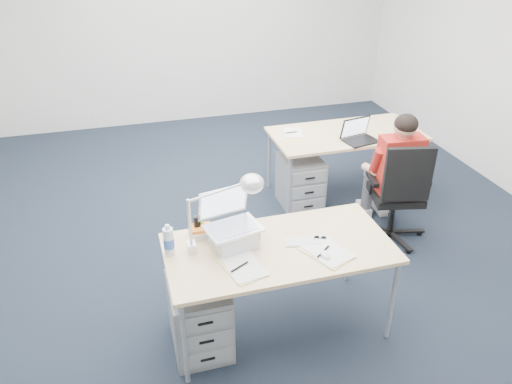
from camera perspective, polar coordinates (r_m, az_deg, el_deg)
The scene contains 24 objects.
floor at distance 4.84m, azimuth 0.51°, elevation -5.82°, with size 7.00×7.00×0.00m, color black.
room at distance 4.10m, azimuth 0.62°, elevation 14.18°, with size 6.02×7.02×2.80m.
desk_near at distance 3.56m, azimuth 2.64°, elevation -6.85°, with size 1.60×0.80×0.73m.
desk_far at distance 5.47m, azimuth 10.22°, elevation 6.25°, with size 1.60×0.80×0.73m.
office_chair at distance 4.93m, azimuth 15.51°, elevation -2.19°, with size 0.79×0.79×1.04m.
seated_person at distance 4.91m, azimuth 15.19°, elevation 2.17°, with size 0.41×0.71×1.25m.
drawer_pedestal_near at distance 3.68m, azimuth -6.45°, elevation -13.91°, with size 0.40×0.50×0.55m, color gray.
drawer_pedestal_far at distance 5.34m, azimuth 5.08°, elevation 1.18°, with size 0.40×0.50×0.55m, color gray.
silver_laptop at distance 3.43m, azimuth -2.65°, elevation -3.42°, with size 0.37×0.29×0.40m, color silver, non-canonical shape.
wireless_keyboard at distance 3.58m, azimuth 5.40°, elevation -5.68°, with size 0.26×0.11×0.01m, color white.
computer_mouse at distance 3.45m, azimuth 7.92°, elevation -7.13°, with size 0.06×0.10×0.04m, color white.
headphones at distance 3.66m, azimuth -3.72°, elevation -4.55°, with size 0.19×0.15×0.03m, color black, non-canonical shape.
can_koozie at distance 3.58m, azimuth 0.01°, elevation -4.71°, with size 0.06×0.06×0.10m, color #121938.
water_bottle at distance 3.44m, azimuth -9.95°, elevation -5.39°, with size 0.07×0.07×0.24m, color silver.
bear_figurine at distance 3.66m, azimuth -6.61°, elevation -3.66°, with size 0.08×0.06×0.15m, color #286F1D, non-canonical shape.
book_stack at distance 3.64m, azimuth -6.26°, elevation -4.48°, with size 0.17×0.13×0.08m, color silver.
cordless_phone at distance 3.62m, azimuth -6.71°, elevation -3.91°, with size 0.04×0.03×0.16m, color black.
papers_left at distance 3.33m, azimuth -1.54°, elevation -8.64°, with size 0.22×0.32×0.01m, color #D6CE7B.
papers_right at distance 3.50m, azimuth 8.03°, elevation -6.83°, with size 0.23×0.34×0.01m, color #D6CE7B.
sunglasses at distance 3.62m, azimuth 7.34°, elevation -5.27°, with size 0.09×0.04×0.02m, color black, non-canonical shape.
desk_lamp at distance 3.38m, azimuth -4.84°, elevation -2.45°, with size 0.49×0.18×0.56m, color silver, non-canonical shape.
dark_laptop at distance 5.21m, azimuth 12.03°, elevation 6.87°, with size 0.33×0.32×0.24m, color black, non-canonical shape.
far_cup at distance 5.75m, azimuth 16.33°, elevation 7.71°, with size 0.07×0.07×0.11m, color white.
far_papers at distance 5.36m, azimuth 4.22°, elevation 6.73°, with size 0.20×0.28×0.01m, color white.
Camera 1 is at (-1.13, -3.80, 2.78)m, focal length 35.00 mm.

